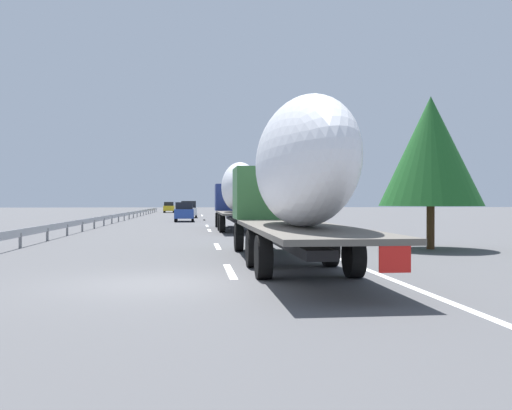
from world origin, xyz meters
TOP-DOWN VIEW (x-y plane):
  - ground_plane at (40.00, 0.00)m, footprint 260.00×260.00m
  - lane_stripe_0 at (2.00, -1.80)m, footprint 3.20×0.20m
  - lane_stripe_1 at (10.30, -1.80)m, footprint 3.20×0.20m
  - lane_stripe_2 at (23.22, -1.80)m, footprint 3.20×0.20m
  - lane_stripe_3 at (30.15, -1.80)m, footprint 3.20×0.20m
  - lane_stripe_4 at (43.62, -1.80)m, footprint 3.20×0.20m
  - lane_stripe_5 at (43.60, -1.80)m, footprint 3.20×0.20m
  - lane_stripe_6 at (60.24, -1.80)m, footprint 3.20×0.20m
  - lane_stripe_7 at (64.46, -1.80)m, footprint 3.20×0.20m
  - edge_line_right at (45.00, -5.50)m, footprint 110.00×0.20m
  - truck_lead at (22.81, -3.60)m, footprint 12.89×2.55m
  - truck_trailing at (2.62, -3.60)m, footprint 14.15×2.55m
  - car_blue_sedan at (39.54, 0.10)m, footprint 4.38×1.76m
  - car_white_van at (51.82, -0.18)m, footprint 4.35×1.87m
  - car_yellow_coupe at (82.45, 3.45)m, footprint 4.74×1.77m
  - car_silver_hatch at (72.91, -0.04)m, footprint 4.33×1.85m
  - road_sign at (41.39, -6.70)m, footprint 0.10×0.90m
  - tree_0 at (88.83, -10.28)m, footprint 3.86×3.86m
  - tree_1 at (89.41, -13.46)m, footprint 3.71×3.71m
  - tree_2 at (36.15, -9.68)m, footprint 2.72×2.72m
  - tree_3 at (62.97, -10.09)m, footprint 3.51×3.51m
  - tree_4 at (76.02, -13.00)m, footprint 2.50×2.50m
  - tree_5 at (8.06, -9.95)m, footprint 3.96×3.96m
  - guardrail_median at (43.00, 6.00)m, footprint 94.00×0.10m

SIDE VIEW (x-z plane):
  - ground_plane at x=40.00m, z-range 0.00..0.00m
  - lane_stripe_0 at x=2.00m, z-range 0.00..0.01m
  - lane_stripe_1 at x=10.30m, z-range 0.00..0.01m
  - lane_stripe_2 at x=23.22m, z-range 0.00..0.01m
  - lane_stripe_3 at x=30.15m, z-range 0.00..0.01m
  - lane_stripe_4 at x=43.62m, z-range 0.00..0.01m
  - lane_stripe_5 at x=43.60m, z-range 0.00..0.01m
  - lane_stripe_6 at x=60.24m, z-range 0.00..0.01m
  - lane_stripe_7 at x=64.46m, z-range 0.00..0.01m
  - edge_line_right at x=45.00m, z-range 0.00..0.01m
  - guardrail_median at x=43.00m, z-range 0.20..0.96m
  - car_silver_hatch at x=72.91m, z-range 0.02..1.78m
  - car_blue_sedan at x=39.54m, z-range 0.02..1.81m
  - car_yellow_coupe at x=82.45m, z-range 0.02..1.82m
  - car_white_van at x=51.82m, z-range 0.00..1.92m
  - road_sign at x=41.39m, z-range 0.65..4.15m
  - truck_lead at x=22.81m, z-range 0.31..4.55m
  - truck_trailing at x=2.62m, z-range 0.31..4.76m
  - tree_2 at x=36.15m, z-range 0.64..6.54m
  - tree_3 at x=62.97m, z-range 0.90..6.57m
  - tree_5 at x=8.06m, z-range 0.83..6.75m
  - tree_4 at x=76.02m, z-range 0.97..6.66m
  - tree_0 at x=88.83m, z-range 0.79..8.38m
  - tree_1 at x=89.41m, z-range 0.96..8.61m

